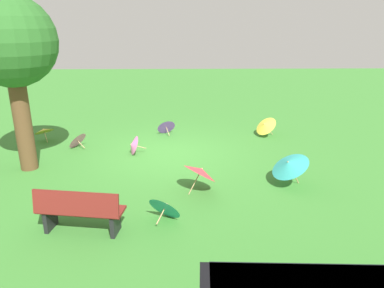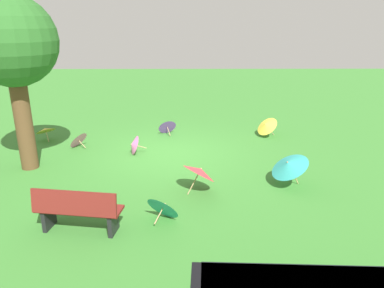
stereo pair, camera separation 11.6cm
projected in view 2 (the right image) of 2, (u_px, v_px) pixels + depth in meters
ground at (167, 153)px, 10.82m from camera, size 40.00×40.00×0.00m
park_bench at (78, 210)px, 6.65m from camera, size 1.65×0.71×0.90m
shade_tree at (11, 44)px, 8.73m from camera, size 2.23×2.23×4.42m
parasol_yellow_0 at (266, 125)px, 12.25m from camera, size 0.91×0.95×0.70m
parasol_teal_0 at (164, 206)px, 7.10m from camera, size 0.82×0.75×0.61m
parasol_pink_0 at (78, 139)px, 11.23m from camera, size 0.70×0.76×0.55m
parasol_purple_0 at (167, 126)px, 12.58m from camera, size 0.75×0.68×0.59m
parasol_red_0 at (200, 171)px, 8.25m from camera, size 1.06×1.08×0.79m
parasol_teal_1 at (289, 165)px, 8.52m from camera, size 1.12×1.15×0.85m
parasol_pink_1 at (133, 145)px, 10.69m from camera, size 0.62×0.65×0.58m
parasol_yellow_1 at (45, 130)px, 11.83m from camera, size 0.85×0.85×0.55m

